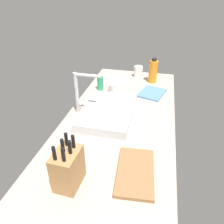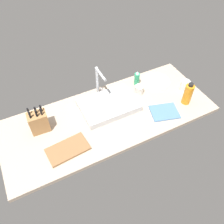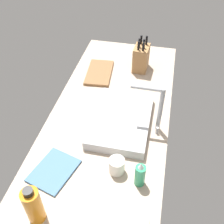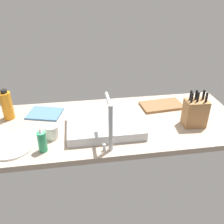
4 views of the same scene
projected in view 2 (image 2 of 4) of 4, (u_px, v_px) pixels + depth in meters
countertop_slab at (109, 117)px, 188.71cm from camera, size 170.09×67.78×3.50cm
sink_basin at (109, 105)px, 191.08cm from camera, size 45.34×30.88×5.51cm
faucet at (98, 80)px, 191.17cm from camera, size 5.50×17.12×27.46cm
knife_block at (39, 122)px, 171.40cm from camera, size 14.05×10.23×23.07cm
cutting_board at (68, 149)px, 165.13cm from camera, size 30.40×18.75×1.80cm
soap_bottle at (137, 79)px, 208.14cm from camera, size 4.77×4.77×14.37cm
water_bottle at (188, 94)px, 190.25cm from camera, size 7.11×7.11×20.49cm
dinner_plate at (156, 81)px, 214.30cm from camera, size 24.41×24.41×1.20cm
dish_towel at (164, 112)px, 189.14cm from camera, size 25.72×22.53×1.20cm
coffee_mug at (139, 90)px, 201.80cm from camera, size 7.43×7.43×8.03cm
ceramic_cup at (185, 85)px, 204.20cm from camera, size 7.70×7.70×9.62cm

